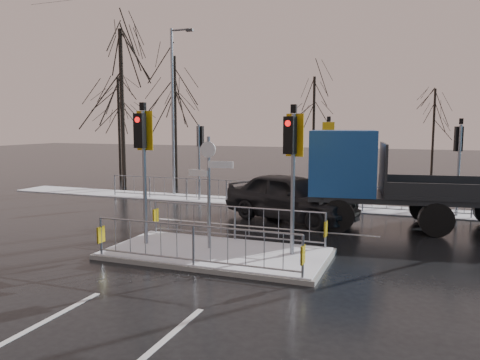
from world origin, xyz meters
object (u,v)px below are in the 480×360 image
(traffic_island, at_px, (216,242))
(flatbed_truck, at_px, (373,176))
(car_far_lane, at_px, (291,197))
(street_lamp_left, at_px, (174,105))

(traffic_island, distance_m, flatbed_truck, 6.58)
(car_far_lane, distance_m, flatbed_truck, 3.05)
(flatbed_truck, xyz_separation_m, street_lamp_left, (-10.01, 4.15, 2.72))
(street_lamp_left, bearing_deg, flatbed_truck, -22.51)
(flatbed_truck, bearing_deg, car_far_lane, -179.99)
(traffic_island, distance_m, car_far_lane, 5.41)
(traffic_island, bearing_deg, street_lamp_left, 124.07)
(flatbed_truck, distance_m, street_lamp_left, 11.17)
(traffic_island, height_order, flatbed_truck, traffic_island)
(traffic_island, bearing_deg, flatbed_truck, 56.07)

